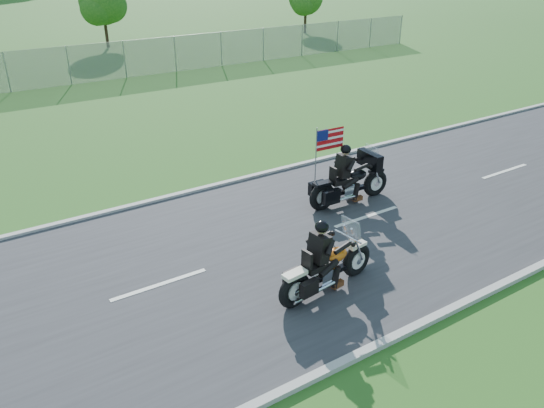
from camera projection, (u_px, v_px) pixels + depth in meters
ground at (239, 260)px, 12.60m from camera, size 420.00×420.00×0.00m
road at (239, 259)px, 12.59m from camera, size 120.00×8.00×0.04m
curb_north at (172, 196)px, 15.64m from camera, size 120.00×0.18×0.12m
curb_south at (349, 360)px, 9.51m from camera, size 120.00×0.18×0.12m
tree_fence_near at (103, 4)px, 36.92m from camera, size 3.52×3.28×4.75m
motorcycle_lead at (326, 269)px, 11.24m from camera, size 2.65×0.83×1.78m
motorcycle_follow at (350, 183)px, 15.10m from camera, size 2.73×0.90×2.27m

